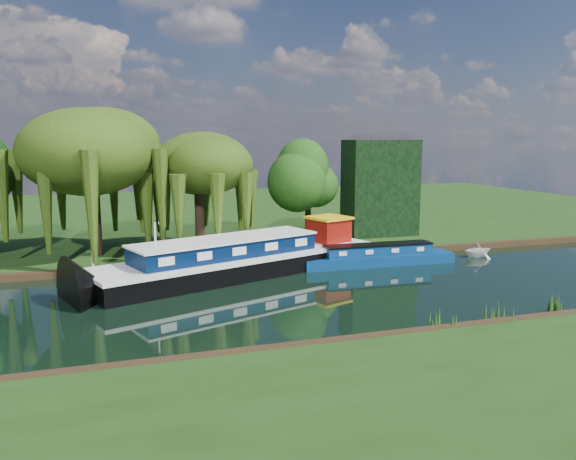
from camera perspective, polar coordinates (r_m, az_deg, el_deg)
name	(u,v)px	position (r m, az deg, el deg)	size (l,w,h in m)	color
ground	(172,306)	(29.93, -11.72, -7.57)	(120.00, 120.00, 0.00)	black
far_bank	(137,216)	(63.14, -15.09, 1.39)	(120.00, 52.00, 0.45)	black
dutch_barge	(243,259)	(35.87, -4.61, -2.92)	(19.51, 10.45, 4.05)	black
narrowboat	(378,257)	(38.93, 9.12, -2.70)	(10.87, 2.20, 1.58)	navy
white_cruiser	(477,257)	(43.37, 18.68, -2.60)	(2.12, 2.46, 1.29)	silver
willow_left	(92,154)	(40.98, -19.27, 7.34)	(8.15, 8.15, 9.77)	black
willow_right	(199,174)	(40.49, -9.07, 5.67)	(6.35, 6.35, 7.73)	black
tree_far_right	(308,180)	(45.23, 2.07, 5.07)	(4.24, 4.24, 6.94)	black
conifer_hedge	(380,188)	(47.98, 9.35, 4.25)	(6.00, 3.00, 8.00)	black
lamppost	(161,229)	(39.65, -12.77, 0.14)	(0.36, 0.36, 2.56)	silver
mooring_posts	(149,256)	(37.78, -13.91, -2.63)	(19.16, 0.16, 1.00)	silver
reeds_near	(354,329)	(24.46, 6.77, -9.95)	(33.70, 1.50, 1.10)	#1C4211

